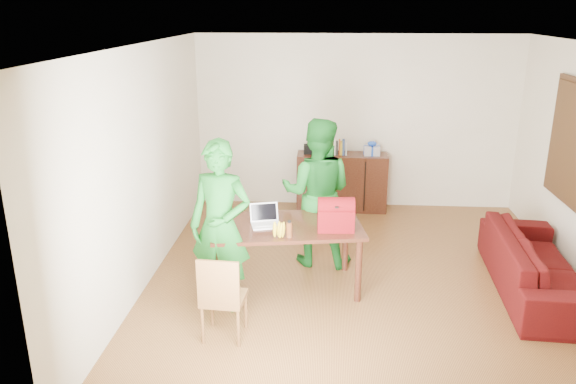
# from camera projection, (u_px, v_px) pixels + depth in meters

# --- Properties ---
(room) EXTENTS (5.20, 5.70, 2.90)m
(room) POSITION_uv_depth(u_px,v_px,m) (367.00, 172.00, 6.32)
(room) COLOR #4E2A13
(room) RESTS_ON ground
(table) EXTENTS (1.78, 1.18, 0.77)m
(table) POSITION_uv_depth(u_px,v_px,m) (287.00, 233.00, 6.26)
(table) COLOR black
(table) RESTS_ON ground
(chair) EXTENTS (0.43, 0.41, 0.89)m
(chair) POSITION_uv_depth(u_px,v_px,m) (224.00, 313.00, 5.43)
(chair) COLOR brown
(chair) RESTS_ON ground
(person_near) EXTENTS (0.74, 0.56, 1.83)m
(person_near) POSITION_uv_depth(u_px,v_px,m) (221.00, 226.00, 5.81)
(person_near) COLOR #16651D
(person_near) RESTS_ON ground
(person_far) EXTENTS (0.97, 0.79, 1.84)m
(person_far) POSITION_uv_depth(u_px,v_px,m) (317.00, 193.00, 6.84)
(person_far) COLOR #16661E
(person_far) RESTS_ON ground
(laptop) EXTENTS (0.36, 0.29, 0.22)m
(laptop) POSITION_uv_depth(u_px,v_px,m) (266.00, 222.00, 6.18)
(laptop) COLOR white
(laptop) RESTS_ON table
(bananas) EXTENTS (0.20, 0.15, 0.07)m
(bananas) POSITION_uv_depth(u_px,v_px,m) (279.00, 234.00, 5.89)
(bananas) COLOR gold
(bananas) RESTS_ON table
(bottle) EXTENTS (0.08, 0.08, 0.19)m
(bottle) POSITION_uv_depth(u_px,v_px,m) (289.00, 229.00, 5.87)
(bottle) COLOR #5E2E15
(bottle) RESTS_ON table
(red_bag) EXTENTS (0.40, 0.25, 0.29)m
(red_bag) POSITION_uv_depth(u_px,v_px,m) (336.00, 217.00, 6.05)
(red_bag) COLOR maroon
(red_bag) RESTS_ON table
(sofa) EXTENTS (0.99, 2.25, 0.64)m
(sofa) POSITION_uv_depth(u_px,v_px,m) (537.00, 264.00, 6.31)
(sofa) COLOR #3E080B
(sofa) RESTS_ON ground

